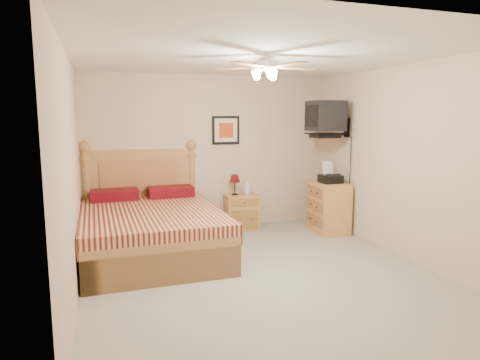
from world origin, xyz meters
The scene contains 17 objects.
floor centered at (0.00, 0.00, 0.00)m, with size 4.50×4.50×0.00m, color gray.
ceiling centered at (0.00, 0.00, 2.50)m, with size 4.00×4.50×0.04m, color white.
wall_back centered at (0.00, 2.25, 1.25)m, with size 4.00×0.04×2.50m, color beige.
wall_front centered at (0.00, -2.25, 1.25)m, with size 4.00×0.04×2.50m, color beige.
wall_left centered at (-2.00, 0.00, 1.25)m, with size 0.04×4.50×2.50m, color beige.
wall_right centered at (2.00, 0.00, 1.25)m, with size 0.04×4.50×2.50m, color beige.
bed centered at (-1.11, 1.12, 0.74)m, with size 1.75×2.30×1.49m, color #A78049, non-canonical shape.
nightstand centered at (0.47, 2.00, 0.29)m, with size 0.53×0.40×0.57m, color #B17542.
table_lamp centered at (0.37, 2.06, 0.74)m, with size 0.18×0.18×0.33m, color #590F14, non-canonical shape.
lotion_bottle centered at (0.56, 2.00, 0.70)m, with size 0.10×0.10×0.27m, color silver.
framed_picture centered at (0.27, 2.23, 1.62)m, with size 0.46×0.04×0.46m, color black.
dresser centered at (1.73, 1.39, 0.40)m, with size 0.47×0.68×0.80m, color #C5873F.
fax_machine centered at (1.73, 1.37, 0.97)m, with size 0.31×0.33×0.33m, color black, non-canonical shape.
magazine_lower centered at (1.69, 1.64, 0.82)m, with size 0.22×0.29×0.03m, color tan.
magazine_upper centered at (1.72, 1.66, 0.84)m, with size 0.21×0.29×0.02m, color gray.
wall_tv centered at (1.75, 1.34, 1.81)m, with size 0.56×0.46×0.58m, color black, non-canonical shape.
ceiling_fan centered at (0.00, -0.20, 2.36)m, with size 1.14×1.14×0.28m, color white, non-canonical shape.
Camera 1 is at (-1.74, -4.51, 1.85)m, focal length 32.00 mm.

